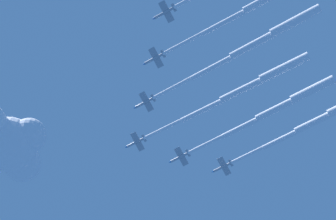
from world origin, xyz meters
TOP-DOWN VIEW (x-y plane):
  - jet_lead at (2.69, -32.73)m, footprint 17.97×84.28m
  - jet_port_inner at (-14.52, -42.31)m, footprint 19.28×82.68m
  - jet_starboard_inner at (14.95, -42.28)m, footprint 18.04×75.75m
  - jet_starboard_mid at (27.58, -55.02)m, footprint 17.57×72.07m
  - cloud_puff at (-11.50, 65.93)m, footprint 40.06×28.11m

SIDE VIEW (x-z plane):
  - cloud_puff at x=-11.50m, z-range 155.34..179.11m
  - jet_starboard_inner at x=14.95m, z-range 168.62..173.05m
  - jet_port_inner at x=-14.52m, z-range 169.81..174.27m
  - jet_starboard_mid at x=27.58m, z-range 170.57..175.02m
  - jet_lead at x=2.69m, z-range 170.68..175.06m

